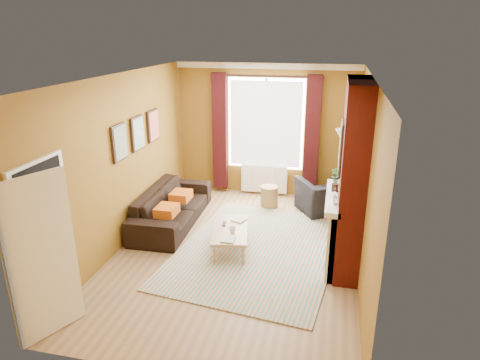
# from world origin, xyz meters

# --- Properties ---
(ground) EXTENTS (5.50, 5.50, 0.00)m
(ground) POSITION_xyz_m (0.00, 0.00, 0.00)
(ground) COLOR brown
(ground) RESTS_ON ground
(room_walls) EXTENTS (3.82, 5.54, 2.83)m
(room_walls) POSITION_xyz_m (0.64, 0.28, 1.39)
(room_walls) COLOR #865D19
(room_walls) RESTS_ON ground
(striped_rug) EXTENTS (2.86, 3.67, 0.02)m
(striped_rug) POSITION_xyz_m (0.34, 0.11, 0.01)
(striped_rug) COLOR teal
(striped_rug) RESTS_ON ground
(sofa) EXTENTS (0.96, 2.32, 0.67)m
(sofa) POSITION_xyz_m (-1.42, 0.80, 0.33)
(sofa) COLOR black
(sofa) RESTS_ON ground
(armchair) EXTENTS (1.35, 1.30, 0.67)m
(armchair) POSITION_xyz_m (1.37, 1.97, 0.34)
(armchair) COLOR black
(armchair) RESTS_ON ground
(coffee_table) EXTENTS (0.75, 1.19, 0.37)m
(coffee_table) POSITION_xyz_m (-0.11, 0.04, 0.33)
(coffee_table) COLOR tan
(coffee_table) RESTS_ON ground
(wicker_stool) EXTENTS (0.37, 0.37, 0.43)m
(wicker_stool) POSITION_xyz_m (0.22, 1.97, 0.22)
(wicker_stool) COLOR #9B7543
(wicker_stool) RESTS_ON ground
(floor_lamp) EXTENTS (0.31, 0.31, 1.61)m
(floor_lamp) POSITION_xyz_m (1.55, 2.27, 1.27)
(floor_lamp) COLOR black
(floor_lamp) RESTS_ON ground
(book_a) EXTENTS (0.20, 0.26, 0.02)m
(book_a) POSITION_xyz_m (-0.15, -0.33, 0.38)
(book_a) COLOR #999999
(book_a) RESTS_ON coffee_table
(book_b) EXTENTS (0.29, 0.34, 0.02)m
(book_b) POSITION_xyz_m (-0.13, 0.46, 0.38)
(book_b) COLOR #999999
(book_b) RESTS_ON coffee_table
(mug) EXTENTS (0.11, 0.11, 0.10)m
(mug) POSITION_xyz_m (-0.05, -0.09, 0.42)
(mug) COLOR #999999
(mug) RESTS_ON coffee_table
(tv_remote) EXTENTS (0.08, 0.18, 0.02)m
(tv_remote) POSITION_xyz_m (-0.25, 0.18, 0.38)
(tv_remote) COLOR black
(tv_remote) RESTS_ON coffee_table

